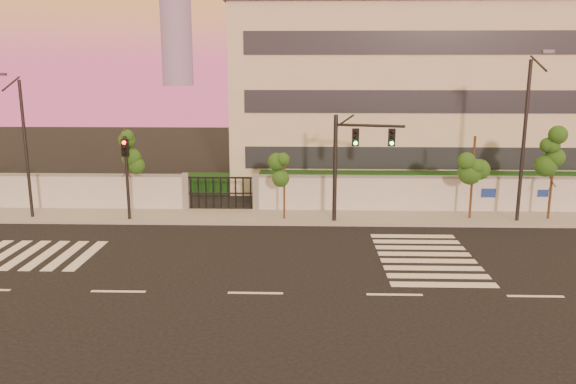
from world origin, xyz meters
name	(u,v)px	position (x,y,z in m)	size (l,w,h in m)	color
ground	(255,293)	(0.00, 0.00, 0.00)	(120.00, 120.00, 0.00)	black
sidewalk	(272,217)	(0.00, 10.50, 0.07)	(60.00, 3.00, 0.15)	gray
perimeter_wall	(275,193)	(0.10, 12.00, 1.07)	(60.00, 0.36, 2.20)	#B5B7BD
hedge_row	(295,188)	(1.17, 14.74, 0.82)	(41.00, 4.25, 1.80)	black
institutional_building	(406,95)	(9.00, 21.99, 6.16)	(24.40, 12.40, 12.25)	beige
road_markings	(226,258)	(-1.58, 3.76, 0.01)	(57.00, 7.62, 0.02)	silver
street_tree_c	(126,152)	(-7.68, 10.15, 3.65)	(1.34, 1.07, 4.97)	#382314
street_tree_d	(285,171)	(0.70, 9.95, 2.74)	(1.32, 1.05, 3.71)	#382314
street_tree_e	(474,159)	(10.62, 10.38, 3.34)	(1.53, 1.22, 4.54)	#382314
street_tree_f	(555,154)	(14.76, 10.36, 3.62)	(1.64, 1.31, 4.91)	#382314
traffic_signal_main	(349,156)	(4.04, 9.61, 3.59)	(3.56, 1.03, 5.69)	black
traffic_signal_secondary	(126,168)	(-7.55, 9.60, 2.90)	(0.36, 0.34, 4.57)	black
streetlight_west	(24,142)	(-12.93, 9.77, 4.19)	(0.46, 1.87, 7.76)	black
streetlight_east	(526,133)	(12.95, 9.74, 4.76)	(0.53, 2.12, 8.81)	black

